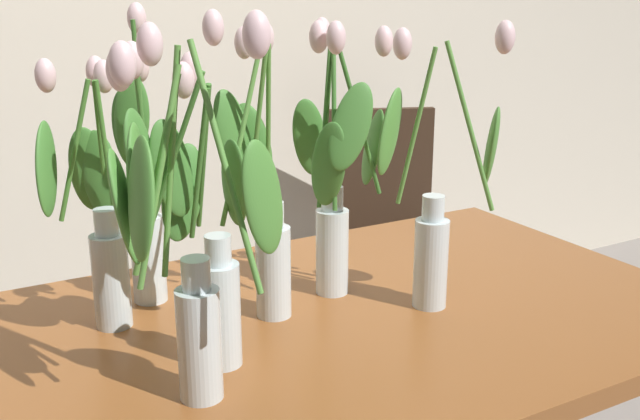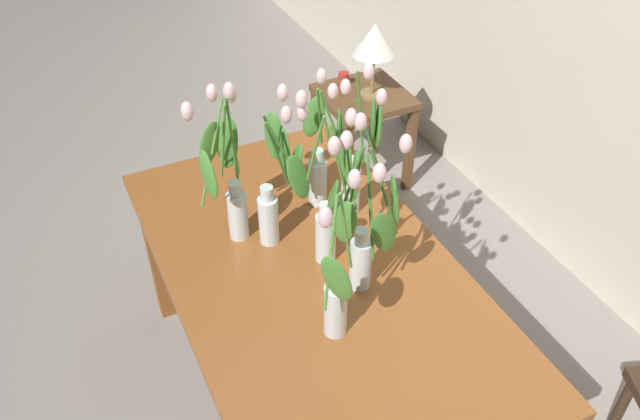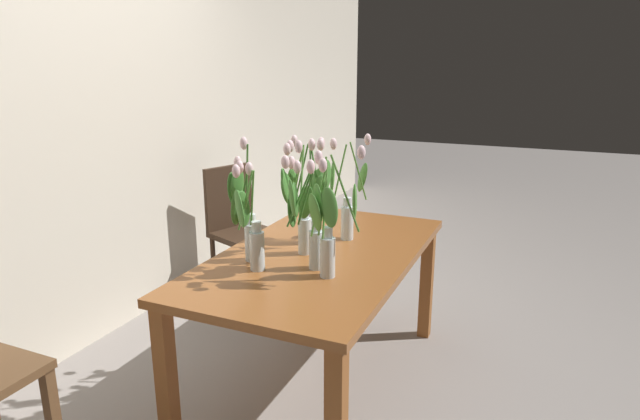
% 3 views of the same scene
% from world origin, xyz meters
% --- Properties ---
extents(ground_plane, '(18.00, 18.00, 0.00)m').
position_xyz_m(ground_plane, '(0.00, 0.00, 0.00)').
color(ground_plane, gray).
extents(dining_table, '(1.60, 0.90, 0.74)m').
position_xyz_m(dining_table, '(0.00, 0.00, 0.65)').
color(dining_table, brown).
rests_on(dining_table, ground).
extents(tulip_vase_0, '(0.09, 0.15, 0.59)m').
position_xyz_m(tulip_vase_0, '(-0.23, 0.28, 0.93)').
color(tulip_vase_0, silver).
rests_on(tulip_vase_0, dining_table).
extents(tulip_vase_1, '(0.25, 0.21, 0.59)m').
position_xyz_m(tulip_vase_1, '(-0.30, -0.17, 0.98)').
color(tulip_vase_1, silver).
rests_on(tulip_vase_1, dining_table).
extents(tulip_vase_2, '(0.19, 0.23, 0.58)m').
position_xyz_m(tulip_vase_2, '(-0.06, 0.08, 0.95)').
color(tulip_vase_2, silver).
rests_on(tulip_vase_2, dining_table).
extents(tulip_vase_3, '(0.18, 0.16, 0.50)m').
position_xyz_m(tulip_vase_3, '(-0.33, 0.19, 0.94)').
color(tulip_vase_3, silver).
rests_on(tulip_vase_3, dining_table).
extents(tulip_vase_4, '(0.18, 0.18, 0.53)m').
position_xyz_m(tulip_vase_4, '(-0.22, -0.03, 0.95)').
color(tulip_vase_4, silver).
rests_on(tulip_vase_4, dining_table).
extents(tulip_vase_5, '(0.25, 0.19, 0.56)m').
position_xyz_m(tulip_vase_5, '(0.26, -0.05, 0.93)').
color(tulip_vase_5, silver).
rests_on(tulip_vase_5, dining_table).
extents(tulip_vase_6, '(0.20, 0.25, 0.56)m').
position_xyz_m(tulip_vase_6, '(0.12, 0.10, 0.97)').
color(tulip_vase_6, silver).
rests_on(tulip_vase_6, dining_table).
extents(side_table, '(0.44, 0.44, 0.55)m').
position_xyz_m(side_table, '(-1.25, 0.88, 0.43)').
color(side_table, brown).
rests_on(side_table, ground).
extents(table_lamp, '(0.22, 0.22, 0.40)m').
position_xyz_m(table_lamp, '(-1.22, 0.90, 0.86)').
color(table_lamp, olive).
rests_on(table_lamp, side_table).
extents(pillar_candle, '(0.06, 0.06, 0.07)m').
position_xyz_m(pillar_candle, '(-1.38, 0.82, 0.59)').
color(pillar_candle, '#B72D23').
rests_on(pillar_candle, side_table).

